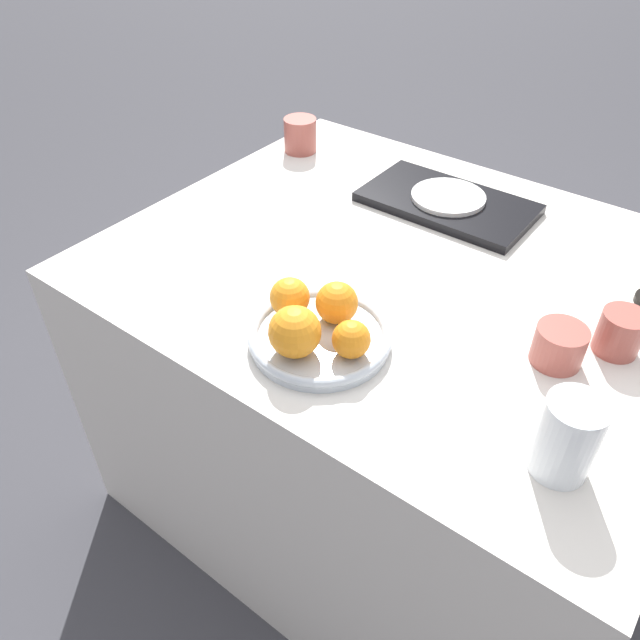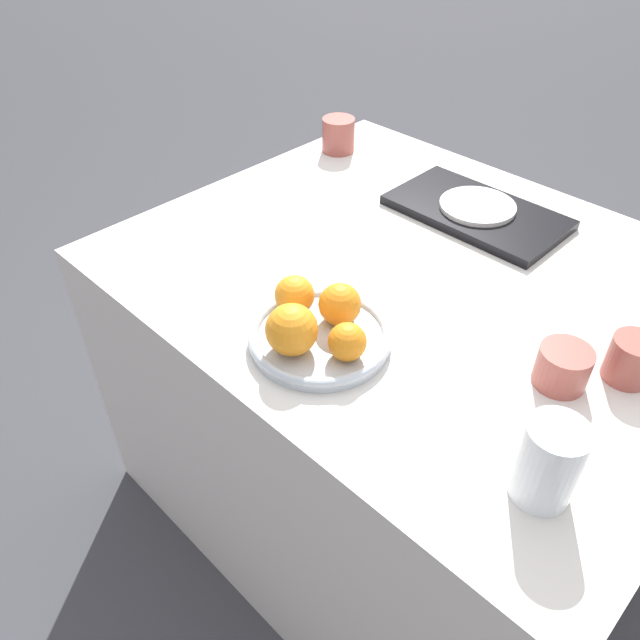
{
  "view_description": "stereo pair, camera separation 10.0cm",
  "coord_description": "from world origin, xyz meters",
  "px_view_note": "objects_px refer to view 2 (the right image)",
  "views": [
    {
      "loc": [
        0.47,
        -0.9,
        1.41
      ],
      "look_at": [
        0.01,
        -0.29,
        0.77
      ],
      "focal_mm": 35.0,
      "sensor_mm": 36.0,
      "label": 1
    },
    {
      "loc": [
        0.55,
        -0.84,
        1.41
      ],
      "look_at": [
        0.01,
        -0.29,
        0.77
      ],
      "focal_mm": 35.0,
      "sensor_mm": 36.0,
      "label": 2
    }
  ],
  "objects_px": {
    "orange_0": "(340,304)",
    "cup_2": "(563,367)",
    "fruit_platter": "(320,337)",
    "cup_0": "(631,359)",
    "orange_1": "(292,330)",
    "orange_3": "(295,295)",
    "cup_3": "(338,135)",
    "side_plate": "(478,206)",
    "orange_2": "(347,342)",
    "serving_tray": "(476,212)",
    "water_glass": "(549,462)"
  },
  "relations": [
    {
      "from": "orange_0",
      "to": "side_plate",
      "type": "bearing_deg",
      "value": 95.63
    },
    {
      "from": "orange_0",
      "to": "cup_2",
      "type": "relative_size",
      "value": 0.88
    },
    {
      "from": "serving_tray",
      "to": "side_plate",
      "type": "distance_m",
      "value": 0.02
    },
    {
      "from": "fruit_platter",
      "to": "orange_2",
      "type": "bearing_deg",
      "value": -6.07
    },
    {
      "from": "orange_0",
      "to": "orange_3",
      "type": "relative_size",
      "value": 1.05
    },
    {
      "from": "fruit_platter",
      "to": "orange_3",
      "type": "xyz_separation_m",
      "value": [
        -0.07,
        0.01,
        0.04
      ]
    },
    {
      "from": "orange_1",
      "to": "cup_0",
      "type": "distance_m",
      "value": 0.52
    },
    {
      "from": "orange_2",
      "to": "cup_2",
      "type": "height_order",
      "value": "orange_2"
    },
    {
      "from": "fruit_platter",
      "to": "side_plate",
      "type": "relative_size",
      "value": 1.46
    },
    {
      "from": "orange_2",
      "to": "orange_3",
      "type": "xyz_separation_m",
      "value": [
        -0.14,
        0.02,
        0.0
      ]
    },
    {
      "from": "serving_tray",
      "to": "cup_2",
      "type": "distance_m",
      "value": 0.5
    },
    {
      "from": "side_plate",
      "to": "serving_tray",
      "type": "bearing_deg",
      "value": 90.0
    },
    {
      "from": "orange_2",
      "to": "cup_0",
      "type": "distance_m",
      "value": 0.43
    },
    {
      "from": "fruit_platter",
      "to": "cup_2",
      "type": "xyz_separation_m",
      "value": [
        0.32,
        0.19,
        0.02
      ]
    },
    {
      "from": "serving_tray",
      "to": "cup_3",
      "type": "bearing_deg",
      "value": 176.1
    },
    {
      "from": "orange_0",
      "to": "cup_2",
      "type": "distance_m",
      "value": 0.36
    },
    {
      "from": "orange_0",
      "to": "cup_2",
      "type": "height_order",
      "value": "orange_0"
    },
    {
      "from": "orange_1",
      "to": "cup_2",
      "type": "distance_m",
      "value": 0.42
    },
    {
      "from": "orange_0",
      "to": "orange_3",
      "type": "distance_m",
      "value": 0.08
    },
    {
      "from": "orange_0",
      "to": "cup_3",
      "type": "distance_m",
      "value": 0.7
    },
    {
      "from": "cup_3",
      "to": "orange_1",
      "type": "bearing_deg",
      "value": -52.01
    },
    {
      "from": "fruit_platter",
      "to": "cup_2",
      "type": "relative_size",
      "value": 2.94
    },
    {
      "from": "orange_2",
      "to": "cup_3",
      "type": "bearing_deg",
      "value": 134.33
    },
    {
      "from": "orange_3",
      "to": "side_plate",
      "type": "xyz_separation_m",
      "value": [
        0.03,
        0.51,
        -0.03
      ]
    },
    {
      "from": "side_plate",
      "to": "cup_2",
      "type": "xyz_separation_m",
      "value": [
        0.37,
        -0.34,
        0.01
      ]
    },
    {
      "from": "serving_tray",
      "to": "cup_0",
      "type": "height_order",
      "value": "cup_0"
    },
    {
      "from": "fruit_platter",
      "to": "orange_2",
      "type": "height_order",
      "value": "orange_2"
    },
    {
      "from": "fruit_platter",
      "to": "serving_tray",
      "type": "height_order",
      "value": "fruit_platter"
    },
    {
      "from": "cup_0",
      "to": "side_plate",
      "type": "bearing_deg",
      "value": 150.24
    },
    {
      "from": "orange_0",
      "to": "orange_2",
      "type": "xyz_separation_m",
      "value": [
        0.07,
        -0.06,
        -0.01
      ]
    },
    {
      "from": "fruit_platter",
      "to": "side_plate",
      "type": "height_order",
      "value": "side_plate"
    },
    {
      "from": "fruit_platter",
      "to": "water_glass",
      "type": "distance_m",
      "value": 0.41
    },
    {
      "from": "cup_3",
      "to": "fruit_platter",
      "type": "bearing_deg",
      "value": -48.96
    },
    {
      "from": "cup_0",
      "to": "cup_3",
      "type": "distance_m",
      "value": 0.92
    },
    {
      "from": "orange_2",
      "to": "cup_3",
      "type": "height_order",
      "value": "cup_3"
    },
    {
      "from": "orange_2",
      "to": "water_glass",
      "type": "relative_size",
      "value": 0.5
    },
    {
      "from": "orange_0",
      "to": "orange_1",
      "type": "distance_m",
      "value": 0.1
    },
    {
      "from": "side_plate",
      "to": "cup_3",
      "type": "xyz_separation_m",
      "value": [
        -0.44,
        0.03,
        0.02
      ]
    },
    {
      "from": "fruit_platter",
      "to": "cup_0",
      "type": "relative_size",
      "value": 3.22
    },
    {
      "from": "serving_tray",
      "to": "cup_2",
      "type": "height_order",
      "value": "cup_2"
    },
    {
      "from": "orange_2",
      "to": "cup_0",
      "type": "height_order",
      "value": "orange_2"
    },
    {
      "from": "serving_tray",
      "to": "cup_3",
      "type": "height_order",
      "value": "cup_3"
    },
    {
      "from": "orange_1",
      "to": "side_plate",
      "type": "height_order",
      "value": "orange_1"
    },
    {
      "from": "fruit_platter",
      "to": "orange_3",
      "type": "bearing_deg",
      "value": 168.95
    },
    {
      "from": "water_glass",
      "to": "orange_2",
      "type": "bearing_deg",
      "value": -179.94
    },
    {
      "from": "cup_3",
      "to": "side_plate",
      "type": "bearing_deg",
      "value": -3.9
    },
    {
      "from": "fruit_platter",
      "to": "orange_0",
      "type": "relative_size",
      "value": 3.33
    },
    {
      "from": "cup_0",
      "to": "cup_2",
      "type": "relative_size",
      "value": 0.91
    },
    {
      "from": "orange_2",
      "to": "serving_tray",
      "type": "distance_m",
      "value": 0.55
    },
    {
      "from": "cup_3",
      "to": "orange_3",
      "type": "bearing_deg",
      "value": -52.87
    }
  ]
}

